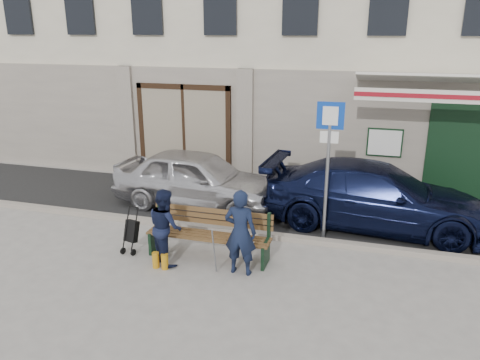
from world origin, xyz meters
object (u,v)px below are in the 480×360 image
at_px(car_navy, 375,196).
at_px(man, 240,232).
at_px(car_silver, 197,179).
at_px(parking_sign, 329,149).
at_px(bench, 206,235).
at_px(woman, 165,226).
at_px(stroller, 131,232).

distance_m(car_navy, man, 3.65).
bearing_deg(car_silver, car_navy, -86.80).
relative_size(car_silver, man, 2.63).
bearing_deg(car_navy, car_silver, 92.83).
height_order(parking_sign, bench, parking_sign).
bearing_deg(car_silver, bench, -151.41).
relative_size(bench, woman, 1.66).
height_order(car_silver, parking_sign, parking_sign).
height_order(car_navy, stroller, car_navy).
height_order(car_navy, bench, car_navy).
height_order(car_navy, man, man).
bearing_deg(parking_sign, car_navy, 43.89).
relative_size(car_silver, bench, 1.74).
xyz_separation_m(car_navy, bench, (-3.06, -2.44, -0.25)).
bearing_deg(woman, car_silver, -35.66).
bearing_deg(woman, bench, -103.79).
xyz_separation_m(car_navy, man, (-2.26, -2.86, 0.08)).
bearing_deg(car_navy, man, 145.30).
bearing_deg(stroller, parking_sign, 39.86).
distance_m(man, woman, 1.45).
bearing_deg(woman, car_navy, -97.80).
relative_size(car_navy, bench, 2.04).
xyz_separation_m(car_silver, man, (1.94, -2.92, 0.08)).
distance_m(bench, woman, 0.81).
height_order(car_silver, man, man).
xyz_separation_m(car_navy, woman, (-3.71, -2.84, 0.01)).
relative_size(car_navy, woman, 3.39).
xyz_separation_m(man, woman, (-1.45, 0.02, -0.07)).
bearing_deg(man, car_navy, -127.51).
xyz_separation_m(car_navy, stroller, (-4.56, -2.62, -0.31)).
distance_m(bench, man, 0.96).
bearing_deg(man, car_silver, -55.56).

